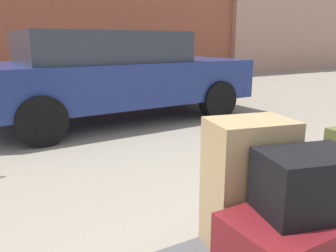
{
  "coord_description": "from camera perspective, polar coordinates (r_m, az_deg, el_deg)",
  "views": [
    {
      "loc": [
        -1.19,
        -0.86,
        1.28
      ],
      "look_at": [
        0.0,
        1.2,
        0.69
      ],
      "focal_mm": 36.82,
      "sensor_mm": 36.0,
      "label": 1
    }
  ],
  "objects": [
    {
      "name": "suitcase_tan_center",
      "position": [
        1.64,
        13.04,
        -9.43
      ],
      "size": [
        0.41,
        0.33,
        0.61
      ],
      "primitive_type": "cube",
      "rotation": [
        0.0,
        0.0,
        -0.22
      ],
      "color": "#9E7F56",
      "rests_on": "luggage_cart"
    },
    {
      "name": "bollard_kerb_far",
      "position": [
        10.82,
        9.37,
        8.57
      ],
      "size": [
        0.24,
        0.24,
        0.59
      ],
      "primitive_type": "cylinder",
      "color": "#383838",
      "rests_on": "ground_plane"
    },
    {
      "name": "bollard_kerb_near",
      "position": [
        9.37,
        -3.57,
        7.91
      ],
      "size": [
        0.24,
        0.24,
        0.59
      ],
      "primitive_type": "cylinder",
      "color": "#383838",
      "rests_on": "ground_plane"
    },
    {
      "name": "bollard_kerb_mid",
      "position": [
        10.16,
        4.45,
        8.37
      ],
      "size": [
        0.24,
        0.24,
        0.59
      ],
      "primitive_type": "cylinder",
      "color": "#383838",
      "rests_on": "ground_plane"
    },
    {
      "name": "duffel_bag_black_topmost_pile",
      "position": [
        1.43,
        22.26,
        -8.69
      ],
      "size": [
        0.43,
        0.35,
        0.24
      ],
      "primitive_type": "cube",
      "rotation": [
        0.0,
        0.0,
        -0.27
      ],
      "color": "black",
      "rests_on": "duffel_bag_maroon_front_right"
    },
    {
      "name": "parked_car",
      "position": [
        5.68,
        -9.0,
        8.53
      ],
      "size": [
        4.37,
        2.07,
        1.42
      ],
      "color": "navy",
      "rests_on": "ground_plane"
    },
    {
      "name": "duffel_bag_maroon_front_right",
      "position": [
        1.55,
        21.3,
        -17.95
      ],
      "size": [
        0.65,
        0.35,
        0.3
      ],
      "primitive_type": "cube",
      "rotation": [
        0.0,
        0.0,
        -0.0
      ],
      "color": "maroon",
      "rests_on": "luggage_cart"
    },
    {
      "name": "bicycle_leaning",
      "position": [
        11.06,
        -1.25,
        9.27
      ],
      "size": [
        1.75,
        0.31,
        0.96
      ],
      "color": "black",
      "rests_on": "ground_plane"
    }
  ]
}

